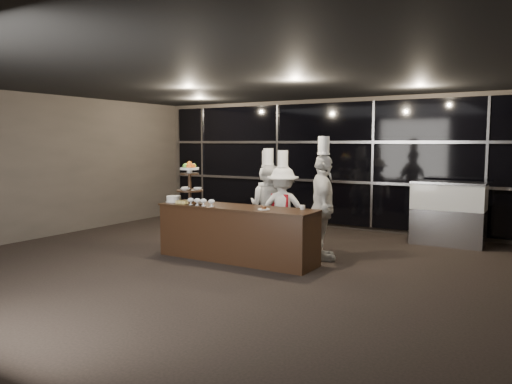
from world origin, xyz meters
The scene contains 14 objects.
room centered at (0.00, 0.00, 1.50)m, with size 10.00×10.00×10.00m.
window_wall centered at (0.00, 4.94, 1.50)m, with size 8.60×0.10×2.80m.
buffet_counter centered at (0.11, 1.11, 0.47)m, with size 2.84×0.74×0.92m.
display_stand centered at (-0.89, 1.11, 1.34)m, with size 0.48×0.48×0.74m.
compotes centered at (-0.48, 0.89, 1.00)m, with size 0.56×0.11×0.12m.
layer_cake centered at (-1.22, 1.06, 0.97)m, with size 0.30×0.30×0.11m.
pastry_squares centered at (-0.94, 0.94, 0.95)m, with size 0.20×0.13×0.05m.
small_plate centered at (0.70, 1.01, 0.94)m, with size 0.20×0.20×0.05m.
chef_cup centered at (1.22, 1.36, 0.96)m, with size 0.08×0.08×0.07m, color white.
display_case centered at (2.92, 4.30, 0.69)m, with size 1.36×0.59×1.24m.
chef_a centered at (-0.02, 2.36, 0.80)m, with size 0.61×0.45×1.84m.
chef_b centered at (0.03, 2.32, 0.81)m, with size 0.80×0.64×1.88m.
chef_c centered at (0.42, 2.16, 0.79)m, with size 1.15×0.96×1.85m.
chef_d centered at (1.34, 1.89, 0.91)m, with size 0.89×1.14×2.10m.
Camera 1 is at (4.70, -5.84, 2.00)m, focal length 35.00 mm.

